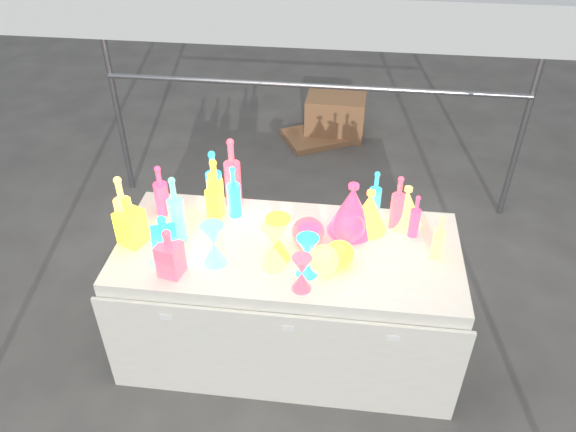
# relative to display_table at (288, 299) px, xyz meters

# --- Properties ---
(ground) EXTENTS (80.00, 80.00, 0.00)m
(ground) POSITION_rel_display_table_xyz_m (-0.00, 0.01, -0.37)
(ground) COLOR slate
(ground) RESTS_ON ground
(display_table) EXTENTS (1.84, 0.83, 0.75)m
(display_table) POSITION_rel_display_table_xyz_m (0.00, 0.00, 0.00)
(display_table) COLOR white
(display_table) RESTS_ON ground
(cardboard_box_closed) EXTENTS (0.56, 0.42, 0.40)m
(cardboard_box_closed) POSITION_rel_display_table_xyz_m (0.14, 2.64, -0.18)
(cardboard_box_closed) COLOR #A7724B
(cardboard_box_closed) RESTS_ON ground
(cardboard_box_flat) EXTENTS (0.77, 0.69, 0.05)m
(cardboard_box_flat) POSITION_rel_display_table_xyz_m (-0.00, 2.52, -0.35)
(cardboard_box_flat) COLOR #A7724B
(cardboard_box_flat) RESTS_ON ground
(bottle_0) EXTENTS (0.10, 0.10, 0.35)m
(bottle_0) POSITION_rel_display_table_xyz_m (-0.43, 0.25, 0.55)
(bottle_0) COLOR red
(bottle_0) RESTS_ON display_table
(bottle_1) EXTENTS (0.10, 0.10, 0.38)m
(bottle_1) POSITION_rel_display_table_xyz_m (-0.44, 0.29, 0.57)
(bottle_1) COLOR #1D7715
(bottle_1) RESTS_ON display_table
(bottle_2) EXTENTS (0.12, 0.12, 0.42)m
(bottle_2) POSITION_rel_display_table_xyz_m (-0.36, 0.36, 0.59)
(bottle_2) COLOR orange
(bottle_2) RESTS_ON display_table
(bottle_3) EXTENTS (0.10, 0.10, 0.31)m
(bottle_3) POSITION_rel_display_table_xyz_m (-0.73, 0.22, 0.53)
(bottle_3) COLOR #2238C8
(bottle_3) RESTS_ON display_table
(bottle_4) EXTENTS (0.10, 0.10, 0.38)m
(bottle_4) POSITION_rel_display_table_xyz_m (-0.85, -0.02, 0.57)
(bottle_4) COLOR #168D7A
(bottle_4) RESTS_ON display_table
(bottle_5) EXTENTS (0.10, 0.10, 0.39)m
(bottle_5) POSITION_rel_display_table_xyz_m (-0.58, 0.01, 0.57)
(bottle_5) COLOR #AA2258
(bottle_5) RESTS_ON display_table
(bottle_6) EXTENTS (0.09, 0.09, 0.32)m
(bottle_6) POSITION_rel_display_table_xyz_m (-0.43, 0.18, 0.54)
(bottle_6) COLOR red
(bottle_6) RESTS_ON display_table
(bottle_7) EXTENTS (0.08, 0.08, 0.32)m
(bottle_7) POSITION_rel_display_table_xyz_m (-0.33, 0.25, 0.53)
(bottle_7) COLOR #1D7715
(bottle_7) RESTS_ON display_table
(decanter_0) EXTENTS (0.16, 0.16, 0.29)m
(decanter_0) POSITION_rel_display_table_xyz_m (-0.81, -0.05, 0.52)
(decanter_0) COLOR red
(decanter_0) RESTS_ON display_table
(decanter_1) EXTENTS (0.13, 0.13, 0.27)m
(decanter_1) POSITION_rel_display_table_xyz_m (-0.54, -0.26, 0.51)
(decanter_1) COLOR orange
(decanter_1) RESTS_ON display_table
(decanter_2) EXTENTS (0.16, 0.16, 0.29)m
(decanter_2) POSITION_rel_display_table_xyz_m (-0.59, -0.18, 0.52)
(decanter_2) COLOR #1D7715
(decanter_2) RESTS_ON display_table
(hourglass_0) EXTENTS (0.10, 0.10, 0.19)m
(hourglass_0) POSITION_rel_display_table_xyz_m (0.10, -0.29, 0.47)
(hourglass_0) COLOR orange
(hourglass_0) RESTS_ON display_table
(hourglass_1) EXTENTS (0.12, 0.12, 0.22)m
(hourglass_1) POSITION_rel_display_table_xyz_m (0.12, -0.10, 0.48)
(hourglass_1) COLOR #2238C8
(hourglass_1) RESTS_ON display_table
(hourglass_2) EXTENTS (0.13, 0.13, 0.25)m
(hourglass_2) POSITION_rel_display_table_xyz_m (-0.05, -0.15, 0.50)
(hourglass_2) COLOR #168D7A
(hourglass_2) RESTS_ON display_table
(hourglass_3) EXTENTS (0.15, 0.15, 0.24)m
(hourglass_3) POSITION_rel_display_table_xyz_m (-0.35, -0.16, 0.49)
(hourglass_3) COLOR #AA2258
(hourglass_3) RESTS_ON display_table
(hourglass_4) EXTENTS (0.16, 0.16, 0.25)m
(hourglass_4) POSITION_rel_display_table_xyz_m (-0.04, -0.08, 0.50)
(hourglass_4) COLOR red
(hourglass_4) RESTS_ON display_table
(hourglass_5) EXTENTS (0.14, 0.14, 0.22)m
(hourglass_5) POSITION_rel_display_table_xyz_m (0.12, -0.18, 0.49)
(hourglass_5) COLOR #1D7715
(hourglass_5) RESTS_ON display_table
(globe_0) EXTENTS (0.16, 0.16, 0.12)m
(globe_0) POSITION_rel_display_table_xyz_m (0.27, -0.09, 0.43)
(globe_0) COLOR red
(globe_0) RESTS_ON display_table
(globe_1) EXTENTS (0.20, 0.20, 0.13)m
(globe_1) POSITION_rel_display_table_xyz_m (0.19, -0.15, 0.44)
(globe_1) COLOR #168D7A
(globe_1) RESTS_ON display_table
(globe_2) EXTENTS (0.23, 0.23, 0.14)m
(globe_2) POSITION_rel_display_table_xyz_m (0.10, 0.05, 0.44)
(globe_2) COLOR orange
(globe_2) RESTS_ON display_table
(globe_3) EXTENTS (0.18, 0.18, 0.14)m
(globe_3) POSITION_rel_display_table_xyz_m (0.31, 0.11, 0.45)
(globe_3) COLOR #2238C8
(globe_3) RESTS_ON display_table
(lampshade_1) EXTENTS (0.25, 0.25, 0.25)m
(lampshade_1) POSITION_rel_display_table_xyz_m (0.41, 0.21, 0.50)
(lampshade_1) COLOR #F0FF35
(lampshade_1) RESTS_ON display_table
(lampshade_2) EXTENTS (0.31, 0.31, 0.30)m
(lampshade_2) POSITION_rel_display_table_xyz_m (0.32, 0.19, 0.52)
(lampshade_2) COLOR #2238C8
(lampshade_2) RESTS_ON display_table
(lampshade_3) EXTENTS (0.20, 0.20, 0.23)m
(lampshade_3) POSITION_rel_display_table_xyz_m (0.61, 0.29, 0.49)
(lampshade_3) COLOR #168D7A
(lampshade_3) RESTS_ON display_table
(bottle_8) EXTENTS (0.07, 0.07, 0.30)m
(bottle_8) POSITION_rel_display_table_xyz_m (0.44, 0.31, 0.53)
(bottle_8) COLOR #1D7715
(bottle_8) RESTS_ON display_table
(bottle_9) EXTENTS (0.08, 0.08, 0.32)m
(bottle_9) POSITION_rel_display_table_xyz_m (0.56, 0.25, 0.54)
(bottle_9) COLOR orange
(bottle_9) RESTS_ON display_table
(bottle_10) EXTENTS (0.06, 0.06, 0.25)m
(bottle_10) POSITION_rel_display_table_xyz_m (0.65, 0.19, 0.50)
(bottle_10) COLOR #2238C8
(bottle_10) RESTS_ON display_table
(bottle_11) EXTENTS (0.06, 0.06, 0.26)m
(bottle_11) POSITION_rel_display_table_xyz_m (0.76, 0.02, 0.51)
(bottle_11) COLOR #168D7A
(bottle_11) RESTS_ON display_table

